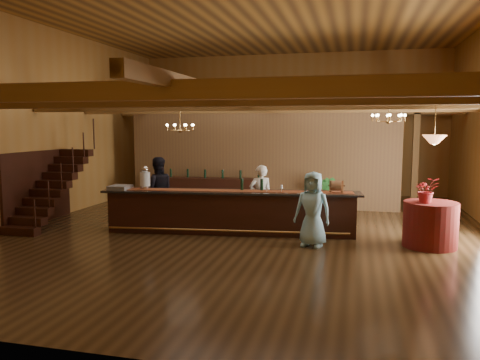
% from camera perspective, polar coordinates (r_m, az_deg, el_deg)
% --- Properties ---
extents(floor, '(14.00, 14.00, 0.00)m').
position_cam_1_polar(floor, '(12.31, 1.43, -6.01)').
color(floor, '#472F18').
rests_on(floor, ground).
extents(ceiling, '(14.00, 14.00, 0.00)m').
position_cam_1_polar(ceiling, '(12.32, 1.51, 19.79)').
color(ceiling, '#AE7A32').
rests_on(ceiling, wall_back).
extents(wall_back, '(12.00, 0.10, 5.50)m').
position_cam_1_polar(wall_back, '(18.90, 6.06, 6.80)').
color(wall_back, '#A37134').
rests_on(wall_back, floor).
extents(wall_front, '(12.00, 0.10, 5.50)m').
position_cam_1_polar(wall_front, '(5.38, -14.86, 6.88)').
color(wall_front, '#A37134').
rests_on(wall_front, floor).
extents(wall_left, '(0.10, 14.00, 5.50)m').
position_cam_1_polar(wall_left, '(14.53, -22.47, 6.36)').
color(wall_left, '#A37134').
rests_on(wall_left, floor).
extents(beam_grid, '(11.90, 13.90, 0.39)m').
position_cam_1_polar(beam_grid, '(12.51, 1.98, 9.14)').
color(beam_grid, brown).
rests_on(beam_grid, wall_left).
extents(support_posts, '(9.20, 10.20, 3.20)m').
position_cam_1_polar(support_posts, '(11.57, 0.92, 1.20)').
color(support_posts, brown).
rests_on(support_posts, floor).
extents(partition_wall, '(9.00, 0.18, 3.10)m').
position_cam_1_polar(partition_wall, '(15.58, 2.43, 2.44)').
color(partition_wall, brown).
rests_on(partition_wall, floor).
extents(staircase, '(1.00, 2.80, 2.00)m').
position_cam_1_polar(staircase, '(13.71, -22.12, -0.95)').
color(staircase, black).
rests_on(staircase, floor).
extents(backroom_boxes, '(4.10, 0.60, 1.10)m').
position_cam_1_polar(backroom_boxes, '(17.60, 4.36, -0.43)').
color(backroom_boxes, black).
rests_on(backroom_boxes, floor).
extents(tasting_bar, '(6.50, 1.59, 1.09)m').
position_cam_1_polar(tasting_bar, '(11.77, -1.19, -3.89)').
color(tasting_bar, black).
rests_on(tasting_bar, floor).
extents(beverage_dispenser, '(0.26, 0.26, 0.60)m').
position_cam_1_polar(beverage_dispenser, '(12.21, -11.50, 0.23)').
color(beverage_dispenser, silver).
rests_on(beverage_dispenser, tasting_bar).
extents(glass_rack_tray, '(0.50, 0.50, 0.10)m').
position_cam_1_polar(glass_rack_tray, '(12.35, -14.42, -0.88)').
color(glass_rack_tray, gray).
rests_on(glass_rack_tray, tasting_bar).
extents(raffle_drum, '(0.34, 0.24, 0.30)m').
position_cam_1_polar(raffle_drum, '(11.54, 11.68, -0.70)').
color(raffle_drum, brown).
rests_on(raffle_drum, tasting_bar).
extents(bar_bottle_0, '(0.07, 0.07, 0.30)m').
position_cam_1_polar(bar_bottle_0, '(11.75, 0.24, -0.55)').
color(bar_bottle_0, black).
rests_on(bar_bottle_0, tasting_bar).
extents(bar_bottle_1, '(0.07, 0.07, 0.30)m').
position_cam_1_polar(bar_bottle_1, '(11.71, 2.67, -0.59)').
color(bar_bottle_1, black).
rests_on(bar_bottle_1, tasting_bar).
extents(backbar_shelf, '(3.47, 0.80, 0.97)m').
position_cam_1_polar(backbar_shelf, '(15.56, -3.20, -1.53)').
color(backbar_shelf, black).
rests_on(backbar_shelf, floor).
extents(round_table, '(1.17, 1.17, 1.01)m').
position_cam_1_polar(round_table, '(11.30, 22.17, -5.04)').
color(round_table, maroon).
rests_on(round_table, floor).
extents(chandelier_left, '(0.80, 0.80, 0.70)m').
position_cam_1_polar(chandelier_left, '(13.09, -7.32, 6.43)').
color(chandelier_left, tan).
rests_on(chandelier_left, beam_grid).
extents(chandelier_right, '(0.80, 0.80, 0.46)m').
position_cam_1_polar(chandelier_right, '(12.16, 17.66, 7.26)').
color(chandelier_right, tan).
rests_on(chandelier_right, beam_grid).
extents(pendant_lamp, '(0.52, 0.52, 0.90)m').
position_cam_1_polar(pendant_lamp, '(11.09, 22.61, 4.60)').
color(pendant_lamp, tan).
rests_on(pendant_lamp, beam_grid).
extents(bartender, '(0.72, 0.61, 1.68)m').
position_cam_1_polar(bartender, '(12.33, 2.53, -2.03)').
color(bartender, white).
rests_on(bartender, floor).
extents(staff_second, '(1.11, 1.03, 1.84)m').
position_cam_1_polar(staff_second, '(13.18, -10.02, -1.21)').
color(staff_second, black).
rests_on(staff_second, floor).
extents(guest, '(0.92, 0.70, 1.69)m').
position_cam_1_polar(guest, '(10.59, 8.84, -3.53)').
color(guest, '#99D9ED').
rests_on(guest, floor).
extents(floor_plant, '(0.75, 0.67, 1.13)m').
position_cam_1_polar(floor_plant, '(14.74, 10.56, -1.78)').
color(floor_plant, '#266E27').
rests_on(floor_plant, floor).
extents(table_flowers, '(0.57, 0.52, 0.57)m').
position_cam_1_polar(table_flowers, '(11.02, 21.79, -1.14)').
color(table_flowers, '#AB2428').
rests_on(table_flowers, round_table).
extents(table_vase, '(0.17, 0.17, 0.31)m').
position_cam_1_polar(table_vase, '(11.26, 21.87, -1.64)').
color(table_vase, tan).
rests_on(table_vase, round_table).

